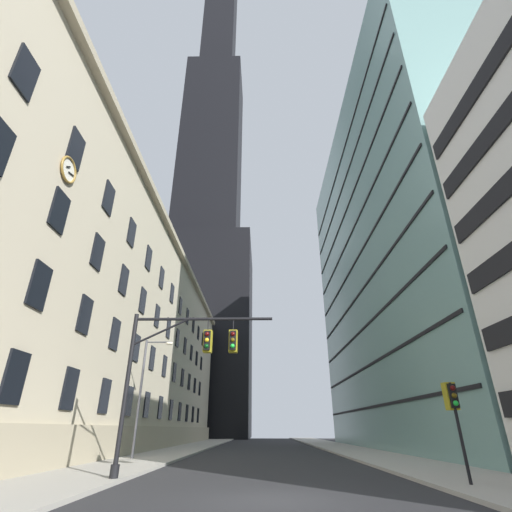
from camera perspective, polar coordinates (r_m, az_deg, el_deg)
name	(u,v)px	position (r m, az deg, el deg)	size (l,w,h in m)	color
ground_plane	(273,502)	(13.51, 2.58, -33.89)	(102.00, 160.00, 0.10)	#28282B
station_building	(109,338)	(47.64, -21.92, -11.68)	(15.38, 71.30, 23.47)	#BCAF93
dark_skyscraper	(210,190)	(117.80, -7.20, 10.10)	(26.36, 26.36, 227.33)	black
glass_office_midrise	(425,258)	(50.11, 24.77, -0.23)	(18.26, 44.05, 42.41)	gray
traffic_signal_mast	(187,357)	(18.02, -10.71, -15.19)	(6.80, 0.63, 6.91)	black
traffic_light_near_right	(452,401)	(17.53, 28.19, -19.26)	(0.40, 0.63, 3.54)	black
street_lamppost	(145,385)	(29.75, -16.84, -18.64)	(2.16, 0.32, 8.04)	#47474C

